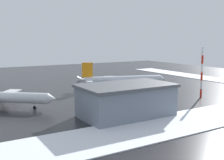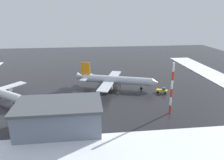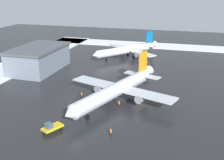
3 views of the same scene
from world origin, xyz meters
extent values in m
plane|color=#232326|center=(0.00, 0.00, 0.00)|extent=(240.00, 240.00, 0.00)
cube|color=white|center=(0.00, -50.00, 0.13)|extent=(152.00, 16.00, 0.25)
cube|color=white|center=(67.00, 0.00, 0.13)|extent=(14.00, 116.00, 0.25)
cylinder|color=silver|center=(10.82, -2.48, 3.77)|extent=(31.77, 14.01, 3.67)
cone|color=silver|center=(27.33, -8.17, 3.77)|extent=(3.58, 4.14, 3.48)
cone|color=silver|center=(-5.90, 3.29, 4.42)|extent=(4.66, 4.20, 3.57)
cube|color=silver|center=(10.65, 6.93, 3.45)|extent=(9.05, 14.80, 0.39)
cylinder|color=gray|center=(10.45, 4.72, 2.37)|extent=(4.17, 3.23, 2.16)
cube|color=silver|center=(4.88, -9.78, 3.45)|extent=(9.05, 14.80, 0.39)
cylinder|color=gray|center=(6.09, -7.92, 2.37)|extent=(4.17, 3.23, 2.16)
cube|color=orange|center=(-3.45, 2.44, 8.41)|extent=(4.20, 1.77, 6.04)
cube|color=silver|center=(-2.19, 5.43, 4.20)|extent=(4.34, 5.81, 0.26)
cube|color=silver|center=(-4.30, -0.69, 4.20)|extent=(4.34, 5.81, 0.26)
cylinder|color=black|center=(21.52, -6.17, 2.16)|extent=(0.26, 0.26, 0.75)
cylinder|color=black|center=(21.52, -6.17, 0.59)|extent=(1.24, 0.74, 1.19)
cylinder|color=black|center=(8.54, 0.82, 2.16)|extent=(0.26, 0.26, 0.75)
cylinder|color=black|center=(8.54, 0.82, 0.59)|extent=(1.24, 0.74, 1.19)
cylinder|color=black|center=(6.99, -3.67, 2.16)|extent=(0.26, 0.26, 0.75)
cylinder|color=black|center=(6.99, -3.67, 0.59)|extent=(1.24, 0.74, 1.19)
cylinder|color=silver|center=(-38.56, -11.27, 3.37)|extent=(24.51, 20.74, 3.27)
cone|color=silver|center=(-26.44, -21.09, 3.37)|extent=(3.75, 3.87, 3.11)
cube|color=silver|center=(-35.83, -3.31, 3.08)|extent=(11.18, 12.39, 0.35)
cylinder|color=gray|center=(-36.67, -5.11, 2.12)|extent=(3.76, 3.56, 1.93)
cylinder|color=black|center=(-30.71, -17.64, 1.93)|extent=(0.23, 0.23, 0.67)
cylinder|color=black|center=(-30.71, -17.64, 0.53)|extent=(1.04, 0.93, 1.06)
cube|color=gold|center=(29.34, -11.33, 1.15)|extent=(5.10, 3.97, 0.50)
cube|color=#3F5160|center=(30.17, -11.73, 1.95)|extent=(1.91, 1.96, 1.10)
cylinder|color=black|center=(31.22, -11.14, 0.45)|extent=(0.95, 0.68, 0.90)
cylinder|color=black|center=(30.36, -12.92, 0.45)|extent=(0.95, 0.68, 0.90)
cylinder|color=black|center=(28.31, -9.75, 0.45)|extent=(0.95, 0.68, 0.90)
cylinder|color=black|center=(27.46, -11.53, 0.45)|extent=(0.95, 0.68, 0.90)
cylinder|color=black|center=(27.44, 1.46, 0.42)|extent=(0.16, 0.16, 0.85)
cylinder|color=black|center=(27.42, 1.26, 0.42)|extent=(0.16, 0.16, 0.85)
cylinder|color=orange|center=(27.43, 1.36, 1.16)|extent=(0.36, 0.36, 0.62)
sphere|color=tan|center=(27.43, 1.36, 1.59)|extent=(0.24, 0.24, 0.24)
cylinder|color=black|center=(9.63, -12.40, 0.42)|extent=(0.16, 0.16, 0.85)
cylinder|color=black|center=(9.53, -12.57, 0.42)|extent=(0.16, 0.16, 0.85)
cylinder|color=orange|center=(9.58, -12.49, 1.16)|extent=(0.36, 0.36, 0.62)
sphere|color=tan|center=(9.58, -12.49, 1.59)|extent=(0.24, 0.24, 0.24)
cylinder|color=black|center=(12.70, -0.80, 0.42)|extent=(0.16, 0.16, 0.85)
cylinder|color=black|center=(12.55, -0.67, 0.42)|extent=(0.16, 0.16, 0.85)
cylinder|color=orange|center=(12.63, -0.73, 1.16)|extent=(0.36, 0.36, 0.62)
sphere|color=tan|center=(12.63, -0.73, 1.59)|extent=(0.24, 0.24, 0.24)
cylinder|color=red|center=(25.43, -30.92, 1.51)|extent=(0.70, 0.70, 3.03)
cylinder|color=white|center=(25.43, -30.92, 4.54)|extent=(0.70, 0.70, 3.03)
cylinder|color=red|center=(25.43, -30.92, 7.57)|extent=(0.70, 0.70, 3.03)
cylinder|color=white|center=(25.43, -30.92, 10.60)|extent=(0.70, 0.70, 3.03)
cylinder|color=red|center=(25.43, -30.92, 13.63)|extent=(0.70, 0.70, 3.03)
cylinder|color=white|center=(25.43, -30.92, 16.66)|extent=(0.70, 0.70, 3.03)
cube|color=slate|center=(-11.53, -37.90, 4.00)|extent=(24.02, 14.03, 8.00)
cube|color=#4C4F54|center=(-11.53, -37.90, 8.40)|extent=(25.02, 15.03, 0.80)
camera|label=1|loc=(-52.78, -99.43, 20.65)|focal=45.00mm
camera|label=2|loc=(-3.03, -97.54, 34.25)|focal=35.00mm
camera|label=3|loc=(77.89, 16.18, 30.75)|focal=45.00mm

